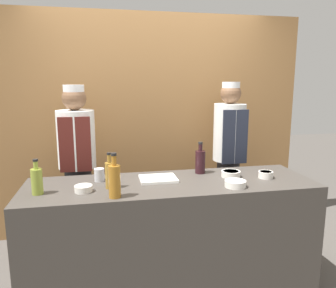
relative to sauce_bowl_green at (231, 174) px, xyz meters
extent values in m
plane|color=#4C4742|center=(-0.51, -0.05, -0.93)|extent=(14.00, 14.00, 0.00)
cube|color=olive|center=(-0.51, 1.18, 0.27)|extent=(3.43, 0.18, 2.40)
cube|color=#3D3833|center=(-0.51, -0.05, -0.48)|extent=(2.26, 0.69, 0.90)
cylinder|color=silver|center=(0.00, 0.00, 0.00)|extent=(0.16, 0.16, 0.05)
cylinder|color=green|center=(0.00, 0.00, 0.01)|extent=(0.13, 0.13, 0.02)
cylinder|color=silver|center=(-1.18, -0.15, 0.00)|extent=(0.13, 0.13, 0.05)
cylinder|color=silver|center=(-1.18, -0.15, 0.01)|extent=(0.10, 0.10, 0.01)
cylinder|color=silver|center=(-0.07, -0.25, 0.00)|extent=(0.16, 0.16, 0.05)
cylinder|color=#703384|center=(-0.07, -0.25, 0.01)|extent=(0.13, 0.13, 0.01)
cylinder|color=silver|center=(0.27, -0.09, 0.00)|extent=(0.12, 0.12, 0.06)
cylinder|color=red|center=(0.27, -0.09, 0.02)|extent=(0.10, 0.10, 0.02)
cube|color=white|center=(-0.60, 0.03, -0.02)|extent=(0.29, 0.23, 0.02)
cylinder|color=black|center=(-0.22, 0.16, 0.07)|extent=(0.09, 0.09, 0.20)
cylinder|color=black|center=(-0.22, 0.16, 0.20)|extent=(0.03, 0.03, 0.06)
cylinder|color=black|center=(-0.22, 0.16, 0.24)|extent=(0.04, 0.04, 0.02)
cylinder|color=#9E661E|center=(-0.96, -0.31, 0.08)|extent=(0.08, 0.08, 0.22)
cylinder|color=#9E661E|center=(-0.96, -0.31, 0.23)|extent=(0.03, 0.03, 0.07)
cylinder|color=black|center=(-0.96, -0.31, 0.27)|extent=(0.04, 0.04, 0.02)
cylinder|color=olive|center=(-0.99, -0.10, 0.07)|extent=(0.06, 0.06, 0.19)
cylinder|color=olive|center=(-0.99, -0.10, 0.20)|extent=(0.03, 0.03, 0.06)
cylinder|color=black|center=(-0.99, -0.10, 0.23)|extent=(0.03, 0.03, 0.02)
cylinder|color=olive|center=(-1.49, -0.14, 0.06)|extent=(0.08, 0.08, 0.18)
cylinder|color=olive|center=(-1.49, -0.14, 0.18)|extent=(0.03, 0.03, 0.06)
cylinder|color=black|center=(-1.49, -0.14, 0.22)|extent=(0.04, 0.04, 0.02)
cylinder|color=#B7B7BC|center=(-1.07, 0.09, 0.02)|extent=(0.08, 0.08, 0.10)
cylinder|color=#28282D|center=(-1.28, 0.68, -0.49)|extent=(0.25, 0.25, 0.87)
cylinder|color=white|center=(-1.28, 0.68, 0.22)|extent=(0.35, 0.35, 0.54)
cube|color=#561E19|center=(-1.28, 0.52, 0.19)|extent=(0.28, 0.02, 0.50)
sphere|color=brown|center=(-1.28, 0.68, 0.60)|extent=(0.22, 0.22, 0.22)
cylinder|color=white|center=(-1.28, 0.68, 0.68)|extent=(0.19, 0.19, 0.08)
cylinder|color=#28282D|center=(0.25, 0.68, -0.49)|extent=(0.23, 0.23, 0.87)
cylinder|color=silver|center=(0.25, 0.68, 0.23)|extent=(0.33, 0.33, 0.58)
cube|color=#232838|center=(0.25, 0.53, 0.21)|extent=(0.26, 0.02, 0.54)
sphere|color=brown|center=(0.25, 0.68, 0.63)|extent=(0.21, 0.21, 0.21)
cylinder|color=white|center=(0.25, 0.68, 0.71)|extent=(0.18, 0.18, 0.07)
camera|label=1|loc=(-1.02, -2.46, 0.75)|focal=35.00mm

